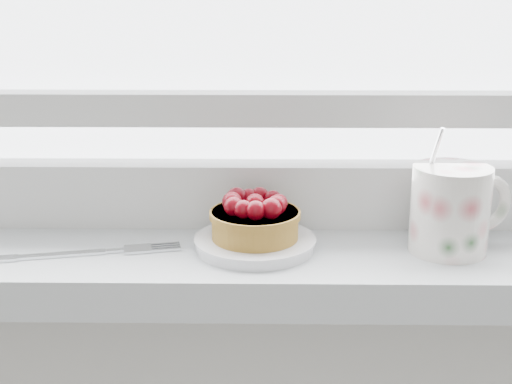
{
  "coord_description": "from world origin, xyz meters",
  "views": [
    {
      "loc": [
        -0.02,
        1.21,
        1.2
      ],
      "look_at": [
        -0.03,
        1.88,
        1.0
      ],
      "focal_mm": 50.0,
      "sensor_mm": 36.0,
      "label": 1
    }
  ],
  "objects_px": {
    "raspberry_tart": "(255,218)",
    "saucer": "(255,243)",
    "fork": "(91,252)",
    "floral_mug": "(453,207)"
  },
  "relations": [
    {
      "from": "saucer",
      "to": "raspberry_tart",
      "type": "height_order",
      "value": "raspberry_tart"
    },
    {
      "from": "fork",
      "to": "raspberry_tart",
      "type": "bearing_deg",
      "value": 5.84
    },
    {
      "from": "saucer",
      "to": "fork",
      "type": "bearing_deg",
      "value": -174.17
    },
    {
      "from": "fork",
      "to": "floral_mug",
      "type": "bearing_deg",
      "value": 2.45
    },
    {
      "from": "raspberry_tart",
      "to": "fork",
      "type": "height_order",
      "value": "raspberry_tart"
    },
    {
      "from": "saucer",
      "to": "floral_mug",
      "type": "bearing_deg",
      "value": -0.39
    },
    {
      "from": "floral_mug",
      "to": "fork",
      "type": "relative_size",
      "value": 0.71
    },
    {
      "from": "saucer",
      "to": "fork",
      "type": "relative_size",
      "value": 0.7
    },
    {
      "from": "raspberry_tart",
      "to": "saucer",
      "type": "bearing_deg",
      "value": -8.33
    },
    {
      "from": "fork",
      "to": "saucer",
      "type": "bearing_deg",
      "value": 5.83
    }
  ]
}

